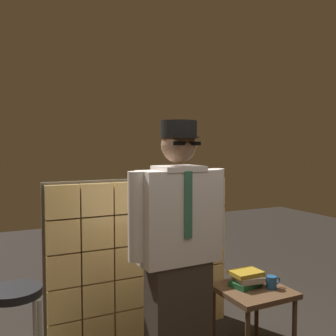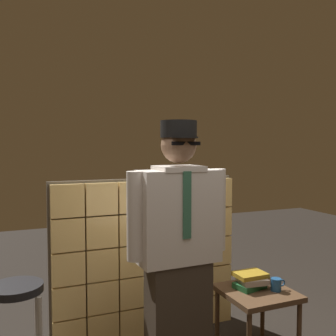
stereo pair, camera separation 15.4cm
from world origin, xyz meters
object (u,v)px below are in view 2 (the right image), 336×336
at_px(side_table, 257,299).
at_px(coffee_mug, 276,284).
at_px(bar_stool, 16,315).
at_px(standing_person, 178,251).
at_px(book_stack, 251,280).

bearing_deg(side_table, coffee_mug, -26.89).
xyz_separation_m(bar_stool, side_table, (1.71, -0.18, -0.10)).
xyz_separation_m(standing_person, book_stack, (0.68, 0.14, -0.34)).
bearing_deg(standing_person, side_table, 4.84).
height_order(bar_stool, side_table, bar_stool).
bearing_deg(bar_stool, standing_person, -14.51).
distance_m(standing_person, bar_stool, 1.11).
relative_size(standing_person, bar_stool, 2.36).
bearing_deg(side_table, standing_person, -173.28).
xyz_separation_m(side_table, coffee_mug, (0.13, -0.07, 0.12)).
xyz_separation_m(book_stack, coffee_mug, (0.15, -0.12, -0.01)).
distance_m(bar_stool, side_table, 1.72).
relative_size(side_table, coffee_mug, 4.33).
distance_m(bar_stool, book_stack, 1.70).
distance_m(book_stack, coffee_mug, 0.19).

